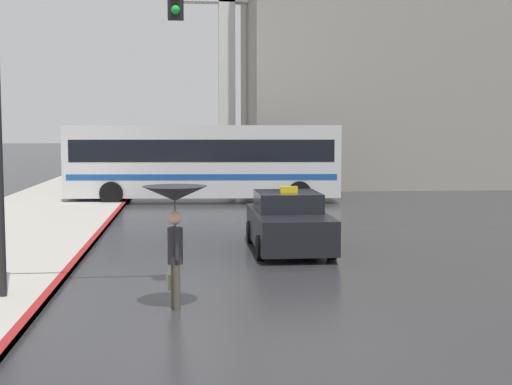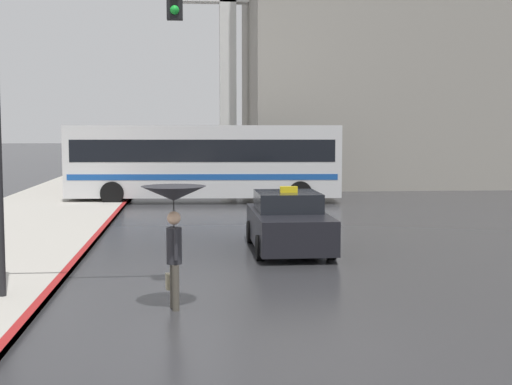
% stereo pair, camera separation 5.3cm
% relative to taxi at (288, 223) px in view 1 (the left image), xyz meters
% --- Properties ---
extents(ground_plane, '(300.00, 300.00, 0.00)m').
position_rel_taxi_xyz_m(ground_plane, '(-1.06, -8.45, -0.69)').
color(ground_plane, '#2D2D30').
extents(taxi, '(1.91, 4.21, 1.64)m').
position_rel_taxi_xyz_m(taxi, '(0.00, 0.00, 0.00)').
color(taxi, black).
rests_on(taxi, ground_plane).
extents(city_bus, '(11.53, 3.26, 3.25)m').
position_rel_taxi_xyz_m(city_bus, '(-1.87, 12.40, 1.11)').
color(city_bus, silver).
rests_on(city_bus, ground_plane).
extents(pedestrian_with_umbrella, '(1.11, 1.11, 2.13)m').
position_rel_taxi_xyz_m(pedestrian_with_umbrella, '(-2.79, -5.79, 1.08)').
color(pedestrian_with_umbrella, '#4C473D').
rests_on(pedestrian_with_umbrella, ground_plane).
extents(traffic_light, '(3.32, 0.38, 6.12)m').
position_rel_taxi_xyz_m(traffic_light, '(-4.62, -5.04, 3.53)').
color(traffic_light, black).
rests_on(traffic_light, ground_plane).
extents(monument_cross, '(6.39, 0.90, 14.53)m').
position_rel_taxi_xyz_m(monument_cross, '(-0.31, 22.07, 7.55)').
color(monument_cross, white).
rests_on(monument_cross, ground_plane).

